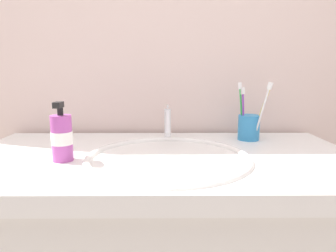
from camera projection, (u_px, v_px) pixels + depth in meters
name	position (u px, v px, depth m)	size (l,w,h in m)	color
tiled_wall_back	(162.00, 50.00, 1.20)	(2.39, 0.04, 2.40)	beige
sink_basin	(168.00, 174.00, 0.87)	(0.48, 0.48, 0.13)	white
faucet	(168.00, 123.00, 1.07)	(0.02, 0.16, 0.12)	silver
toothbrush_cup	(249.00, 127.00, 1.09)	(0.08, 0.08, 0.09)	#338CCC
toothbrush_white	(263.00, 108.00, 1.04)	(0.05, 0.05, 0.21)	white
toothbrush_yellow	(263.00, 108.00, 1.06)	(0.06, 0.04, 0.21)	yellow
toothbrush_purple	(243.00, 110.00, 1.07)	(0.03, 0.01, 0.19)	purple
toothbrush_green	(241.00, 107.00, 1.08)	(0.03, 0.02, 0.20)	green
soap_dispenser	(62.00, 137.00, 0.83)	(0.06, 0.06, 0.17)	#B24CA5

